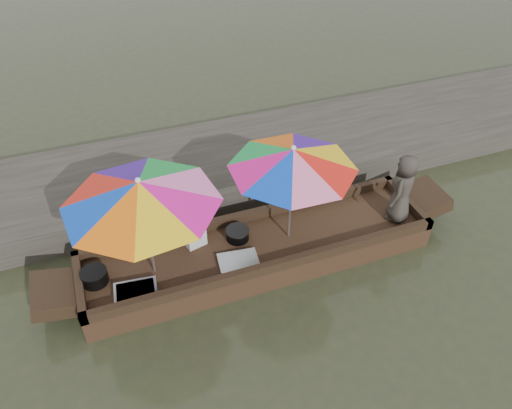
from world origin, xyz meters
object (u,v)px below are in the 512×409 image
object	(u,v)px
tray_scallop	(238,261)
vendor	(403,188)
charcoal_grill	(238,235)
boat_hull	(258,252)
umbrella_stern	(291,194)
umbrella_bow	(147,228)
tray_crayfish	(136,292)
cooking_pot	(94,277)
supply_bag	(195,237)

from	to	relation	value
tray_scallop	vendor	xyz separation A→B (m)	(2.55, 0.08, 0.52)
tray_scallop	charcoal_grill	size ratio (longest dim) A/B	1.67
boat_hull	tray_scallop	size ratio (longest dim) A/B	9.27
vendor	umbrella_stern	size ratio (longest dim) A/B	0.64
boat_hull	umbrella_bow	xyz separation A→B (m)	(-1.49, 0.00, 0.95)
umbrella_bow	umbrella_stern	distance (m)	1.96
tray_crayfish	cooking_pot	bearing A→B (deg)	138.53
cooking_pot	tray_crayfish	bearing A→B (deg)	-41.47
umbrella_stern	umbrella_bow	bearing A→B (deg)	180.00
charcoal_grill	vendor	xyz separation A→B (m)	(2.40, -0.38, 0.48)
tray_crayfish	tray_scallop	size ratio (longest dim) A/B	1.00
cooking_pot	vendor	world-z (taller)	vendor
cooking_pot	vendor	xyz separation A→B (m)	(4.42, -0.26, 0.46)
supply_bag	tray_crayfish	bearing A→B (deg)	-145.55
tray_scallop	supply_bag	distance (m)	0.75
supply_bag	charcoal_grill	bearing A→B (deg)	-11.20
boat_hull	supply_bag	xyz separation A→B (m)	(-0.84, 0.32, 0.30)
cooking_pot	supply_bag	xyz separation A→B (m)	(1.42, 0.25, 0.04)
supply_bag	umbrella_stern	xyz separation A→B (m)	(1.31, -0.32, 0.65)
cooking_pot	charcoal_grill	bearing A→B (deg)	3.57
tray_scallop	supply_bag	xyz separation A→B (m)	(-0.45, 0.58, 0.10)
charcoal_grill	umbrella_bow	bearing A→B (deg)	-170.73
boat_hull	tray_scallop	xyz separation A→B (m)	(-0.39, -0.26, 0.21)
cooking_pot	supply_bag	world-z (taller)	supply_bag
charcoal_grill	umbrella_stern	size ratio (longest dim) A/B	0.19
umbrella_stern	tray_scallop	bearing A→B (deg)	-163.14
boat_hull	umbrella_stern	bearing A→B (deg)	0.00
umbrella_stern	cooking_pot	bearing A→B (deg)	178.36
tray_scallop	charcoal_grill	xyz separation A→B (m)	(0.15, 0.46, 0.05)
supply_bag	tray_scallop	bearing A→B (deg)	-52.03
umbrella_stern	boat_hull	bearing A→B (deg)	180.00
boat_hull	vendor	size ratio (longest dim) A/B	4.55
supply_bag	umbrella_bow	distance (m)	0.97
cooking_pot	supply_bag	distance (m)	1.44
supply_bag	umbrella_bow	xyz separation A→B (m)	(-0.65, -0.32, 0.65)
boat_hull	umbrella_stern	distance (m)	1.06
supply_bag	umbrella_bow	bearing A→B (deg)	-153.52
charcoal_grill	vendor	distance (m)	2.48
cooking_pot	tray_scallop	distance (m)	1.90
tray_crayfish	charcoal_grill	size ratio (longest dim) A/B	1.67
cooking_pot	charcoal_grill	distance (m)	2.02
charcoal_grill	umbrella_stern	xyz separation A→B (m)	(0.71, -0.20, 0.70)
supply_bag	umbrella_stern	bearing A→B (deg)	-13.84
umbrella_stern	tray_crayfish	bearing A→B (deg)	-171.68
boat_hull	umbrella_bow	size ratio (longest dim) A/B	2.57
tray_scallop	vendor	size ratio (longest dim) A/B	0.49
vendor	boat_hull	bearing A→B (deg)	-44.14
supply_bag	vendor	xyz separation A→B (m)	(3.01, -0.50, 0.42)
tray_crayfish	umbrella_stern	distance (m)	2.40
boat_hull	vendor	world-z (taller)	vendor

